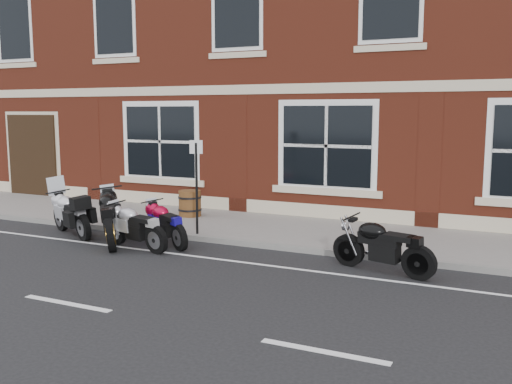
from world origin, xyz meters
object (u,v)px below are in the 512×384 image
moto_naked_black (381,244)px  moto_touring_silver (71,212)px  moto_sport_silver (135,225)px  moto_sport_red (166,222)px  moto_sport_black (113,215)px  parking_sign (197,180)px  barrel_planter (190,203)px

moto_naked_black → moto_touring_silver: bearing=105.3°
moto_sport_silver → moto_sport_red: bearing=-18.5°
moto_sport_black → parking_sign: 1.96m
parking_sign → moto_sport_silver: bearing=-131.9°
moto_sport_silver → parking_sign: (0.71, 1.30, 0.83)m
moto_sport_red → moto_touring_silver: bearing=124.8°
moto_sport_red → barrel_planter: 2.69m
moto_sport_red → parking_sign: parking_sign is taller
barrel_planter → moto_touring_silver: bearing=-119.8°
moto_sport_black → moto_sport_silver: size_ratio=1.03×
moto_sport_black → moto_naked_black: size_ratio=0.99×
barrel_planter → parking_sign: 2.38m
moto_touring_silver → moto_sport_silver: bearing=-74.8°
moto_sport_black → parking_sign: size_ratio=0.92×
moto_touring_silver → parking_sign: (2.83, 0.88, 0.79)m
moto_sport_black → moto_naked_black: (5.80, 0.18, -0.09)m
moto_sport_red → moto_sport_silver: bearing=177.8°
moto_sport_red → parking_sign: 1.16m
moto_sport_red → barrel_planter: (-0.98, 2.51, -0.02)m
moto_sport_silver → barrel_planter: (-0.59, 3.09, -0.03)m
moto_sport_red → parking_sign: (0.33, 0.72, 0.85)m
moto_sport_red → barrel_planter: size_ratio=2.43×
moto_naked_black → moto_sport_red: bearing=103.4°
moto_touring_silver → moto_naked_black: bearing=-63.6°
moto_sport_red → barrel_planter: bearing=52.4°
moto_touring_silver → barrel_planter: size_ratio=2.75×
moto_sport_black → parking_sign: (1.48, 1.07, 0.72)m
parking_sign → barrel_planter: bearing=112.9°
moto_touring_silver → moto_naked_black: (7.15, -0.01, -0.03)m
barrel_planter → parking_sign: bearing=-53.9°
moto_touring_silver → moto_naked_black: size_ratio=0.95×
moto_sport_silver → moto_naked_black: bearing=-70.5°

